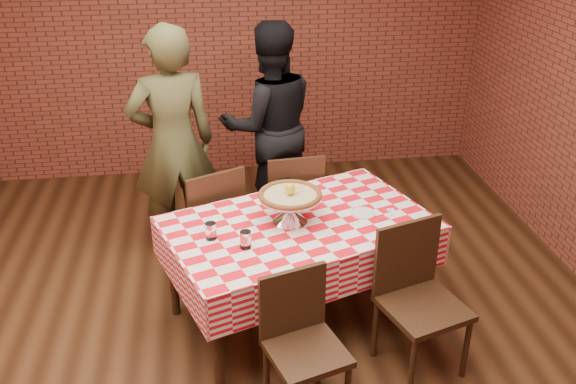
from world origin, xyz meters
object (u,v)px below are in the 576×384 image
object	(u,v)px
pizza	(290,195)
water_glass_right	(211,231)
chair_far_left	(206,220)
diner_olive	(173,144)
water_glass_left	(246,240)
table	(298,271)
chair_near_right	(424,305)
chair_far_right	(291,201)
pizza_stand	(290,209)
chair_near_left	(306,354)
condiment_caddy	(286,189)
diner_black	(270,125)

from	to	relation	value
pizza	water_glass_right	xyz separation A→B (m)	(-0.52, -0.15, -0.13)
chair_far_left	diner_olive	distance (m)	0.66
water_glass_left	table	bearing A→B (deg)	36.20
chair_near_right	table	bearing A→B (deg)	120.33
chair_far_right	diner_olive	distance (m)	1.03
table	chair_far_left	bearing A→B (deg)	133.61
pizza	water_glass_right	size ratio (longest dim) A/B	3.75
table	chair_far_left	xyz separation A→B (m)	(-0.60, 0.63, 0.09)
pizza_stand	diner_olive	xyz separation A→B (m)	(-0.77, 1.03, 0.08)
chair_near_right	diner_olive	world-z (taller)	diner_olive
chair_near_left	condiment_caddy	bearing A→B (deg)	70.26
pizza	diner_olive	bearing A→B (deg)	126.94
pizza	chair_near_left	xyz separation A→B (m)	(-0.04, -0.91, -0.51)
chair_near_left	pizza_stand	bearing A→B (deg)	70.44
diner_olive	chair_near_left	bearing A→B (deg)	98.33
chair_near_left	water_glass_right	bearing A→B (deg)	105.15
chair_near_right	chair_far_left	xyz separation A→B (m)	(-1.27, 1.23, -0.00)
pizza	diner_black	size ratio (longest dim) A/B	0.23
condiment_caddy	chair_near_right	size ratio (longest dim) A/B	0.15
chair_far_right	pizza_stand	bearing A→B (deg)	76.84
chair_far_left	diner_black	xyz separation A→B (m)	(0.58, 0.82, 0.42)
chair_near_left	diner_black	bearing A→B (deg)	71.21
pizza	table	bearing A→B (deg)	-18.38
condiment_caddy	diner_black	distance (m)	1.11
diner_black	chair_far_left	bearing A→B (deg)	48.01
pizza	chair_near_right	size ratio (longest dim) A/B	0.44
chair_near_left	chair_far_right	bearing A→B (deg)	67.56
condiment_caddy	pizza_stand	bearing A→B (deg)	-105.03
pizza_stand	diner_black	xyz separation A→B (m)	(0.03, 1.44, 0.03)
pizza	chair_near_right	distance (m)	1.06
pizza	water_glass_left	distance (m)	0.44
chair_near_left	diner_black	distance (m)	2.39
diner_black	water_glass_left	bearing A→B (deg)	71.86
chair_near_left	diner_black	size ratio (longest dim) A/B	0.50
chair_near_right	chair_far_right	size ratio (longest dim) A/B	1.03
water_glass_left	diner_olive	bearing A→B (deg)	109.38
water_glass_right	chair_near_left	world-z (taller)	chair_near_left
water_glass_left	chair_far_left	xyz separation A→B (m)	(-0.24, 0.90, -0.35)
chair_near_left	pizza	bearing A→B (deg)	70.44
water_glass_right	chair_near_left	xyz separation A→B (m)	(0.48, -0.75, -0.37)
pizza_stand	pizza	xyz separation A→B (m)	(0.00, 0.00, 0.10)
water_glass_left	water_glass_right	size ratio (longest dim) A/B	1.00
pizza	water_glass_left	world-z (taller)	pizza
pizza_stand	pizza	bearing A→B (deg)	0.00
condiment_caddy	diner_olive	xyz separation A→B (m)	(-0.79, 0.70, 0.10)
chair_far_right	diner_black	distance (m)	0.74
table	condiment_caddy	world-z (taller)	condiment_caddy
water_glass_left	chair_far_left	size ratio (longest dim) A/B	0.12
water_glass_left	chair_near_left	xyz separation A→B (m)	(0.27, -0.62, -0.37)
table	chair_far_right	size ratio (longest dim) A/B	1.82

